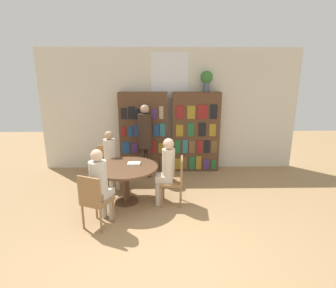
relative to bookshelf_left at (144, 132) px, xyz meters
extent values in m
plane|color=#9E7A51|center=(0.65, -3.33, -0.98)|extent=(16.00, 16.00, 0.00)
cube|color=beige|center=(0.65, 0.19, 0.52)|extent=(6.40, 0.06, 3.00)
cube|color=white|center=(0.65, 0.16, 1.37)|extent=(0.90, 0.01, 1.10)
cube|color=brown|center=(0.00, 0.00, 0.00)|extent=(1.17, 0.32, 1.97)
cube|color=#4C2D6B|center=(-0.46, -0.17, -0.77)|extent=(0.09, 0.02, 0.31)
cube|color=tan|center=(-0.30, -0.17, -0.78)|extent=(0.11, 0.02, 0.29)
cube|color=olive|center=(-0.14, -0.17, -0.76)|extent=(0.13, 0.02, 0.31)
cube|color=olive|center=(0.01, -0.17, -0.76)|extent=(0.12, 0.02, 0.32)
cube|color=brown|center=(0.15, -0.17, -0.78)|extent=(0.09, 0.02, 0.28)
cube|color=brown|center=(0.30, -0.17, -0.79)|extent=(0.14, 0.02, 0.25)
cube|color=brown|center=(0.46, -0.17, -0.75)|extent=(0.10, 0.02, 0.34)
cube|color=navy|center=(-0.43, -0.17, -0.35)|extent=(0.19, 0.02, 0.29)
cube|color=#4C2D6B|center=(-0.22, -0.17, -0.36)|extent=(0.15, 0.02, 0.26)
cube|color=black|center=(-0.01, -0.17, -0.34)|extent=(0.19, 0.02, 0.31)
cube|color=maroon|center=(0.22, -0.17, -0.33)|extent=(0.16, 0.02, 0.32)
cube|color=olive|center=(0.44, -0.17, -0.37)|extent=(0.14, 0.02, 0.25)
cube|color=maroon|center=(-0.47, -0.17, 0.06)|extent=(0.10, 0.02, 0.24)
cube|color=navy|center=(-0.31, -0.17, 0.06)|extent=(0.10, 0.02, 0.24)
cube|color=navy|center=(-0.14, -0.17, 0.08)|extent=(0.13, 0.02, 0.30)
cube|color=#236638|center=(0.00, -0.17, 0.06)|extent=(0.13, 0.02, 0.24)
cube|color=navy|center=(0.16, -0.17, 0.06)|extent=(0.11, 0.02, 0.25)
cube|color=navy|center=(0.31, -0.17, 0.08)|extent=(0.14, 0.02, 0.29)
cube|color=#2D707A|center=(0.47, -0.17, 0.10)|extent=(0.13, 0.02, 0.32)
cube|color=black|center=(-0.45, -0.17, 0.49)|extent=(0.13, 0.02, 0.26)
cube|color=black|center=(-0.27, -0.17, 0.51)|extent=(0.16, 0.02, 0.29)
cube|color=black|center=(-0.08, -0.17, 0.49)|extent=(0.15, 0.02, 0.25)
cube|color=#2D707A|center=(0.08, -0.17, 0.52)|extent=(0.12, 0.02, 0.32)
cube|color=#4C2D6B|center=(0.27, -0.17, 0.48)|extent=(0.13, 0.02, 0.24)
cube|color=tan|center=(0.44, -0.17, 0.51)|extent=(0.10, 0.02, 0.30)
cube|color=brown|center=(1.29, 0.00, 0.00)|extent=(1.17, 0.32, 1.97)
cube|color=olive|center=(0.85, -0.17, -0.78)|extent=(0.14, 0.02, 0.28)
cube|color=brown|center=(1.01, -0.17, -0.76)|extent=(0.14, 0.02, 0.32)
cube|color=#236638|center=(1.20, -0.17, -0.75)|extent=(0.15, 0.02, 0.33)
cube|color=olive|center=(1.37, -0.17, -0.75)|extent=(0.14, 0.02, 0.34)
cube|color=#4C2D6B|center=(1.56, -0.17, -0.79)|extent=(0.15, 0.02, 0.26)
cube|color=#236638|center=(1.74, -0.17, -0.80)|extent=(0.11, 0.02, 0.24)
cube|color=#236638|center=(0.84, -0.17, -0.33)|extent=(0.14, 0.02, 0.33)
cube|color=#2D707A|center=(1.03, -0.17, -0.32)|extent=(0.12, 0.02, 0.34)
cube|color=brown|center=(1.19, -0.17, -0.33)|extent=(0.15, 0.02, 0.32)
cube|color=maroon|center=(1.38, -0.17, -0.33)|extent=(0.13, 0.02, 0.32)
cube|color=black|center=(1.56, -0.17, -0.33)|extent=(0.13, 0.02, 0.32)
cube|color=brown|center=(1.74, -0.17, -0.33)|extent=(0.15, 0.02, 0.32)
cube|color=olive|center=(0.88, -0.17, 0.08)|extent=(0.18, 0.02, 0.28)
cube|color=#236638|center=(1.15, -0.17, 0.10)|extent=(0.15, 0.02, 0.33)
cube|color=black|center=(1.43, -0.17, 0.10)|extent=(0.17, 0.02, 0.33)
cube|color=olive|center=(1.69, -0.17, 0.09)|extent=(0.16, 0.02, 0.30)
cube|color=maroon|center=(0.89, -0.17, 0.52)|extent=(0.16, 0.02, 0.32)
cube|color=olive|center=(1.16, -0.17, 0.52)|extent=(0.19, 0.02, 0.32)
cube|color=maroon|center=(1.42, -0.17, 0.53)|extent=(0.23, 0.02, 0.33)
cube|color=black|center=(1.69, -0.17, 0.53)|extent=(0.17, 0.02, 0.34)
cylinder|color=#475166|center=(1.52, 0.00, 1.10)|extent=(0.16, 0.16, 0.23)
sphere|color=#387033|center=(1.52, 0.00, 1.33)|extent=(0.29, 0.29, 0.29)
cylinder|color=brown|center=(-0.22, -1.78, -0.96)|extent=(0.44, 0.44, 0.03)
cylinder|color=brown|center=(-0.22, -1.78, -0.62)|extent=(0.12, 0.12, 0.65)
cylinder|color=brown|center=(-0.22, -1.78, -0.28)|extent=(1.21, 1.21, 0.04)
cube|color=olive|center=(-0.56, -2.58, -0.55)|extent=(0.52, 0.52, 0.04)
cube|color=olive|center=(-0.63, -2.74, -0.30)|extent=(0.38, 0.19, 0.45)
cylinder|color=olive|center=(-0.65, -2.36, -0.77)|extent=(0.04, 0.04, 0.41)
cylinder|color=olive|center=(-0.34, -2.49, -0.77)|extent=(0.04, 0.04, 0.41)
cylinder|color=olive|center=(-0.78, -2.67, -0.77)|extent=(0.04, 0.04, 0.41)
cylinder|color=olive|center=(-0.47, -2.80, -0.77)|extent=(0.04, 0.04, 0.41)
cube|color=olive|center=(-0.67, -1.04, -0.55)|extent=(0.55, 0.55, 0.04)
cube|color=olive|center=(-0.76, -0.88, -0.30)|extent=(0.36, 0.24, 0.45)
cylinder|color=olive|center=(-0.44, -1.10, -0.77)|extent=(0.04, 0.04, 0.41)
cylinder|color=olive|center=(-0.73, -1.27, -0.77)|extent=(0.04, 0.04, 0.41)
cylinder|color=olive|center=(-0.61, -0.81, -0.77)|extent=(0.04, 0.04, 0.41)
cylinder|color=olive|center=(-0.90, -0.98, -0.77)|extent=(0.04, 0.04, 0.41)
cube|color=olive|center=(0.64, -1.86, -0.55)|extent=(0.43, 0.43, 0.04)
cube|color=olive|center=(0.82, -1.87, -0.30)|extent=(0.07, 0.40, 0.45)
cylinder|color=olive|center=(0.46, -2.01, -0.77)|extent=(0.04, 0.04, 0.41)
cylinder|color=olive|center=(0.49, -1.67, -0.77)|extent=(0.04, 0.04, 0.41)
cylinder|color=olive|center=(0.79, -2.04, -0.77)|extent=(0.04, 0.04, 0.41)
cylinder|color=olive|center=(0.82, -1.70, -0.77)|extent=(0.04, 0.04, 0.41)
cube|color=beige|center=(-0.60, -1.16, -0.47)|extent=(0.37, 0.40, 0.12)
cylinder|color=beige|center=(-0.64, -1.09, -0.16)|extent=(0.24, 0.24, 0.50)
sphere|color=tan|center=(-0.64, -1.09, 0.18)|extent=(0.17, 0.17, 0.17)
cylinder|color=beige|center=(-0.48, -1.22, -0.75)|extent=(0.10, 0.10, 0.45)
cylinder|color=beige|center=(-0.60, -1.29, -0.75)|extent=(0.10, 0.10, 0.45)
cube|color=beige|center=(0.50, -1.84, -0.47)|extent=(0.34, 0.26, 0.12)
cylinder|color=beige|center=(0.58, -1.85, -0.16)|extent=(0.23, 0.23, 0.50)
sphere|color=#DBB293|center=(0.58, -1.85, 0.19)|extent=(0.20, 0.20, 0.20)
cylinder|color=beige|center=(0.38, -1.90, -0.75)|extent=(0.10, 0.10, 0.45)
cylinder|color=beige|center=(0.39, -1.77, -0.75)|extent=(0.10, 0.10, 0.45)
cube|color=beige|center=(-0.51, -2.45, -0.47)|extent=(0.38, 0.40, 0.12)
cylinder|color=beige|center=(-0.54, -2.52, -0.16)|extent=(0.28, 0.28, 0.50)
sphere|color=#DBB293|center=(-0.54, -2.52, 0.19)|extent=(0.19, 0.19, 0.19)
cylinder|color=beige|center=(-0.53, -2.32, -0.75)|extent=(0.10, 0.10, 0.45)
cylinder|color=beige|center=(-0.39, -2.38, -0.75)|extent=(0.10, 0.10, 0.45)
cylinder|color=#332319|center=(0.00, -0.51, -0.61)|extent=(0.10, 0.10, 0.73)
cylinder|color=#332319|center=(0.15, -0.51, -0.61)|extent=(0.10, 0.10, 0.73)
cylinder|color=#332319|center=(0.07, -0.51, 0.15)|extent=(0.33, 0.33, 0.79)
sphere|color=tan|center=(0.07, -0.51, 0.64)|extent=(0.20, 0.20, 0.20)
cylinder|color=#332319|center=(0.17, -0.22, 0.35)|extent=(0.07, 0.30, 0.07)
cube|color=silver|center=(-0.07, -1.66, -0.24)|extent=(0.24, 0.18, 0.03)
camera|label=1|loc=(0.48, -6.38, 1.39)|focal=28.00mm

